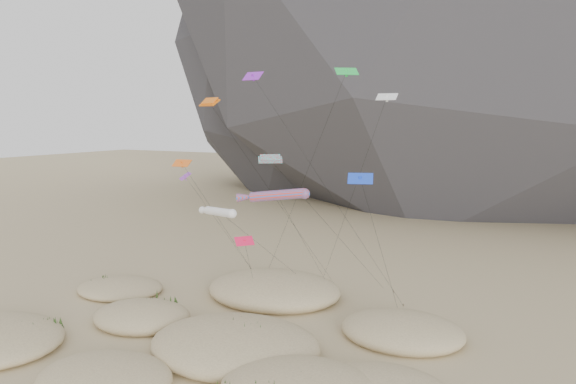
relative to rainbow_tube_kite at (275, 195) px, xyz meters
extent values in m
plane|color=#CCB789|center=(-2.76, -8.96, -13.74)|extent=(500.00, 500.00, 0.00)
ellipsoid|color=#2B2B30|center=(-39.76, 114.04, 30.26)|extent=(136.20, 127.83, 116.00)
ellipsoid|color=#CCB789|center=(-6.05, -17.33, -13.14)|extent=(11.51, 9.78, 2.67)
ellipsoid|color=#CCB789|center=(-13.37, -4.96, -13.14)|extent=(10.72, 9.11, 2.68)
ellipsoid|color=#CCB789|center=(-0.38, -6.96, -12.97)|extent=(16.23, 13.79, 3.42)
ellipsoid|color=#CCB789|center=(-5.16, 8.99, -12.90)|extent=(16.47, 14.00, 3.73)
ellipsoid|color=#CCB789|center=(12.18, 3.69, -13.07)|extent=(12.17, 10.34, 2.98)
ellipsoid|color=#CCB789|center=(-23.04, 1.82, -13.30)|extent=(11.04, 9.39, 1.96)
ellipsoid|color=black|center=(-19.67, -13.81, -12.84)|extent=(2.46, 2.10, 0.74)
ellipsoid|color=black|center=(-18.38, -12.07, -12.94)|extent=(2.34, 2.01, 0.70)
ellipsoid|color=black|center=(-4.84, -16.05, -13.24)|extent=(1.84, 1.57, 0.55)
ellipsoid|color=black|center=(-13.58, -1.83, -12.94)|extent=(3.16, 2.70, 0.95)
ellipsoid|color=black|center=(-11.48, -2.77, -13.04)|extent=(2.07, 1.77, 0.62)
ellipsoid|color=black|center=(-0.11, -5.32, -12.64)|extent=(3.49, 2.98, 1.05)
ellipsoid|color=black|center=(2.01, -3.94, -12.74)|extent=(2.98, 2.55, 0.89)
ellipsoid|color=black|center=(-2.14, -8.19, -12.84)|extent=(2.71, 2.31, 0.81)
ellipsoid|color=black|center=(-5.73, 8.11, -12.74)|extent=(3.34, 2.86, 1.00)
ellipsoid|color=black|center=(-2.55, 4.46, -12.84)|extent=(2.18, 1.86, 0.65)
ellipsoid|color=black|center=(10.34, 4.56, -13.04)|extent=(2.17, 1.86, 0.65)
ellipsoid|color=black|center=(10.03, 2.03, -13.14)|extent=(2.43, 2.08, 0.73)
ellipsoid|color=black|center=(-25.67, 1.68, -13.24)|extent=(2.36, 2.02, 0.71)
ellipsoid|color=black|center=(-22.83, 0.80, -13.34)|extent=(1.82, 1.56, 0.55)
cylinder|color=#3F2D1E|center=(-8.53, 10.21, -13.59)|extent=(0.08, 0.08, 0.30)
cylinder|color=#3F2D1E|center=(-1.55, 17.61, -13.59)|extent=(0.08, 0.08, 0.30)
cylinder|color=#3F2D1E|center=(-1.48, 14.16, -13.59)|extent=(0.08, 0.08, 0.30)
cylinder|color=#3F2D1E|center=(7.18, 17.14, -13.59)|extent=(0.08, 0.08, 0.30)
cylinder|color=#3F2D1E|center=(9.83, 10.44, -13.59)|extent=(0.08, 0.08, 0.30)
cylinder|color=#3F2D1E|center=(-11.14, 15.00, -13.59)|extent=(0.08, 0.08, 0.30)
cylinder|color=#3F2D1E|center=(9.68, 12.75, -13.59)|extent=(0.08, 0.08, 0.30)
cylinder|color=#3F2D1E|center=(-9.09, 13.17, -13.59)|extent=(0.08, 0.08, 0.30)
cylinder|color=red|center=(0.25, 0.06, 0.04)|extent=(5.63, 2.49, 1.58)
sphere|color=red|center=(2.89, 0.81, 0.26)|extent=(1.06, 1.06, 1.06)
cone|color=red|center=(-2.66, -0.76, -0.24)|extent=(2.44, 1.49, 1.13)
cylinder|color=black|center=(0.06, 7.33, -6.85)|extent=(0.41, 14.56, 13.80)
cylinder|color=white|center=(-7.69, 1.47, -2.48)|extent=(5.54, 3.53, 1.32)
sphere|color=white|center=(-5.16, 0.12, -2.25)|extent=(0.96, 0.96, 0.96)
cone|color=white|center=(-10.48, 2.95, -2.77)|extent=(2.46, 1.83, 0.98)
cylinder|color=black|center=(-4.76, 7.59, -8.11)|extent=(5.88, 12.27, 11.28)
cube|color=#DC5F0B|center=(-9.92, 3.12, 9.28)|extent=(2.85, 1.87, 0.78)
cube|color=#DC5F0B|center=(-9.92, 3.12, 9.49)|extent=(2.40, 1.51, 0.76)
cylinder|color=black|center=(-5.48, 10.35, -2.23)|extent=(8.92, 14.49, 23.04)
cube|color=red|center=(-1.05, 0.96, 3.44)|extent=(2.56, 2.16, 0.66)
cube|color=red|center=(-1.05, 0.96, 3.66)|extent=(2.14, 1.78, 0.66)
cylinder|color=black|center=(2.20, 9.69, -5.15)|extent=(6.52, 17.50, 17.20)
cube|color=green|center=(5.67, 4.45, 12.19)|extent=(2.49, 2.28, 0.80)
cube|color=green|center=(5.67, 4.45, 12.04)|extent=(0.34, 0.33, 0.77)
cylinder|color=black|center=(-1.71, 8.81, -0.75)|extent=(14.79, 8.75, 25.89)
cube|color=purple|center=(-3.46, 1.70, 11.86)|extent=(2.15, 1.18, 0.90)
cube|color=purple|center=(-3.46, 1.70, 11.71)|extent=(0.28, 0.33, 0.68)
cylinder|color=black|center=(3.11, 7.23, -0.91)|extent=(13.18, 11.08, 25.57)
cube|color=#E81545|center=(-2.22, -2.24, -4.41)|extent=(1.89, 2.00, 0.77)
cube|color=#E81545|center=(-2.22, -2.24, -4.56)|extent=(0.34, 0.33, 0.62)
cylinder|color=black|center=(-5.37, 3.99, -9.05)|extent=(6.34, 12.47, 9.31)
cube|color=purple|center=(-13.65, 3.27, 0.97)|extent=(2.42, 2.40, 0.82)
cube|color=purple|center=(-13.65, 3.27, 0.82)|extent=(0.35, 0.35, 0.77)
cylinder|color=black|center=(-12.39, 9.14, -6.36)|extent=(2.53, 11.76, 14.68)
cube|color=silver|center=(9.00, 7.08, 9.74)|extent=(2.12, 1.24, 0.71)
cube|color=silver|center=(9.00, 7.08, 9.59)|extent=(0.26, 0.20, 0.71)
cylinder|color=black|center=(3.76, 10.62, -1.98)|extent=(10.51, 7.11, 23.44)
cube|color=#E25D15|center=(-12.71, 1.56, 2.64)|extent=(2.14, 1.30, 0.73)
cube|color=#E25D15|center=(-12.71, 1.56, 2.49)|extent=(0.26, 0.23, 0.70)
cylinder|color=black|center=(-11.93, 8.28, -5.53)|extent=(1.60, 13.47, 16.34)
cube|color=blue|center=(8.23, 1.92, 1.92)|extent=(2.63, 1.87, 0.96)
cube|color=blue|center=(8.23, 1.92, 1.77)|extent=(0.37, 0.38, 0.80)
cylinder|color=black|center=(9.03, 6.18, -5.89)|extent=(1.63, 8.54, 15.62)
camera|label=1|loc=(26.76, -48.13, 7.60)|focal=35.00mm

